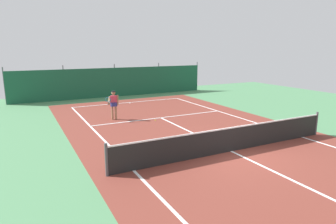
{
  "coord_description": "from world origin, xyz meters",
  "views": [
    {
      "loc": [
        -7.3,
        -8.71,
        4.03
      ],
      "look_at": [
        -0.76,
        3.99,
        0.9
      ],
      "focal_mm": 31.53,
      "sensor_mm": 36.0,
      "label": 1
    }
  ],
  "objects_px": {
    "tennis_net": "(232,139)",
    "tennis_ball_near_player": "(155,120)",
    "tennis_player": "(114,103)",
    "tennis_ball_midcourt": "(116,102)"
  },
  "relations": [
    {
      "from": "tennis_net",
      "to": "tennis_ball_near_player",
      "type": "distance_m",
      "value": 5.94
    },
    {
      "from": "tennis_player",
      "to": "tennis_ball_midcourt",
      "type": "height_order",
      "value": "tennis_player"
    },
    {
      "from": "tennis_ball_near_player",
      "to": "tennis_net",
      "type": "bearing_deg",
      "value": -84.22
    },
    {
      "from": "tennis_net",
      "to": "tennis_ball_near_player",
      "type": "xyz_separation_m",
      "value": [
        -0.6,
        5.89,
        -0.48
      ]
    },
    {
      "from": "tennis_ball_midcourt",
      "to": "tennis_ball_near_player",
      "type": "bearing_deg",
      "value": -88.55
    },
    {
      "from": "tennis_net",
      "to": "tennis_ball_near_player",
      "type": "bearing_deg",
      "value": 95.78
    },
    {
      "from": "tennis_player",
      "to": "tennis_net",
      "type": "bearing_deg",
      "value": 128.41
    },
    {
      "from": "tennis_net",
      "to": "tennis_ball_midcourt",
      "type": "relative_size",
      "value": 153.33
    },
    {
      "from": "tennis_ball_near_player",
      "to": "tennis_ball_midcourt",
      "type": "xyz_separation_m",
      "value": [
        -0.17,
        6.73,
        0.0
      ]
    },
    {
      "from": "tennis_net",
      "to": "tennis_ball_midcourt",
      "type": "bearing_deg",
      "value": 93.48
    }
  ]
}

